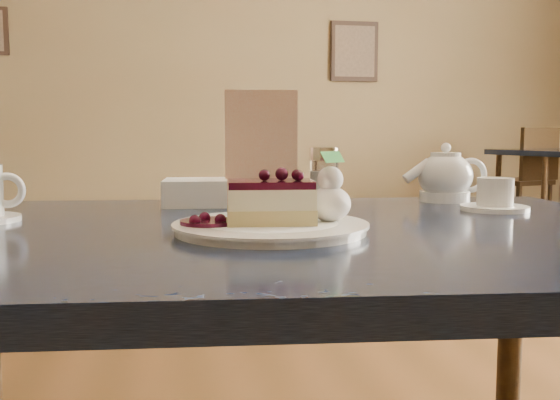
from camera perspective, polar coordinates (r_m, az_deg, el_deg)
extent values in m
cube|color=olive|center=(5.79, -11.01, 12.57)|extent=(8.00, 0.02, 3.00)
cube|color=black|center=(6.03, 6.82, 13.33)|extent=(0.45, 0.03, 0.55)
cube|color=#19243E|center=(0.87, -1.08, -3.71)|extent=(1.19, 0.85, 0.04)
cylinder|color=#311F0C|center=(1.39, 20.16, -15.34)|extent=(0.05, 0.05, 0.67)
cylinder|color=white|center=(0.82, -0.86, -2.56)|extent=(0.25, 0.25, 0.01)
cube|color=tan|center=(0.81, -0.87, -1.42)|extent=(0.12, 0.09, 0.02)
cube|color=beige|center=(0.81, -0.87, 0.23)|extent=(0.12, 0.09, 0.03)
cube|color=black|center=(0.81, -0.87, 1.48)|extent=(0.12, 0.09, 0.01)
ellipsoid|color=white|center=(0.83, 4.60, -0.36)|extent=(0.06, 0.06, 0.05)
cylinder|color=black|center=(0.81, -6.51, -2.03)|extent=(0.08, 0.08, 0.01)
torus|color=white|center=(1.00, -23.68, 0.82)|extent=(0.05, 0.01, 0.05)
cylinder|color=white|center=(1.11, 19.03, -0.69)|extent=(0.11, 0.11, 0.01)
cylinder|color=white|center=(1.11, 19.08, 0.72)|extent=(0.06, 0.06, 0.05)
ellipsoid|color=white|center=(1.23, 14.86, 1.93)|extent=(0.10, 0.10, 0.09)
cylinder|color=white|center=(1.23, 14.92, 4.26)|extent=(0.06, 0.06, 0.01)
cylinder|color=white|center=(1.20, 11.75, 1.91)|extent=(0.06, 0.02, 0.05)
cube|color=#FFE9CC|center=(1.14, -1.75, 4.82)|extent=(0.13, 0.04, 0.21)
cylinder|color=white|center=(1.16, 4.05, 1.69)|extent=(0.05, 0.05, 0.08)
cylinder|color=silver|center=(1.16, 4.07, 4.24)|extent=(0.06, 0.06, 0.02)
cube|color=white|center=(1.14, -7.70, 0.71)|extent=(0.12, 0.12, 0.05)
cylinder|color=#311F0C|center=(4.65, 22.96, -0.52)|extent=(0.04, 0.04, 0.68)
cylinder|color=#311F0C|center=(5.17, 19.27, 0.24)|extent=(0.04, 0.04, 0.68)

